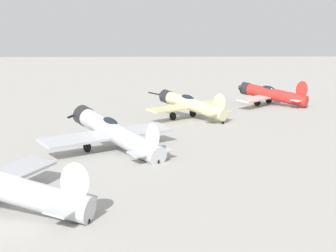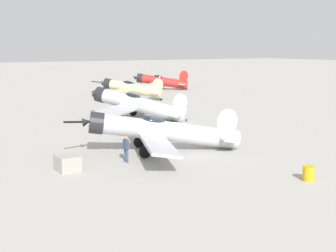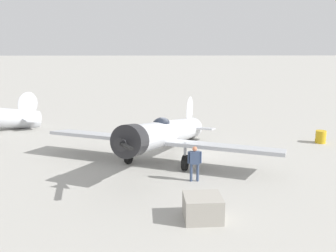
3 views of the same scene
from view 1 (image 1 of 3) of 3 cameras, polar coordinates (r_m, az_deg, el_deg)
name	(u,v)px [view 1 (image 1 of 3)]	position (r m, az deg, el deg)	size (l,w,h in m)	color
airplane_mid_apron	(114,133)	(40.84, -5.71, -0.70)	(10.28, 10.04, 3.36)	#B7BABF
airplane_far_line	(190,104)	(56.40, 2.34, 2.29)	(8.70, 8.76, 3.11)	beige
airplane_outer_stand	(271,94)	(69.03, 10.78, 3.30)	(11.21, 9.59, 3.38)	red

